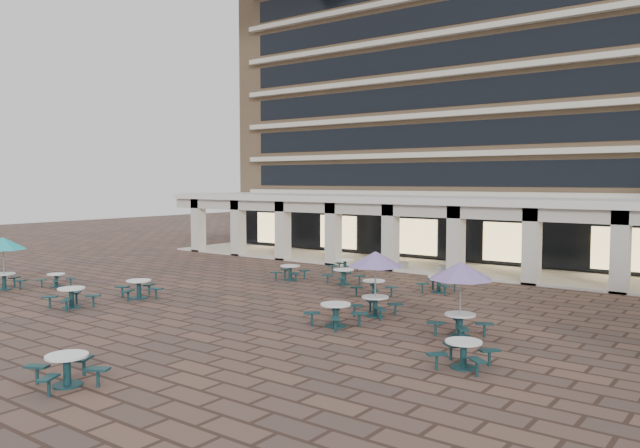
# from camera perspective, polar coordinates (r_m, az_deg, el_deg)

# --- Properties ---
(ground) EXTENTS (120.00, 120.00, 0.00)m
(ground) POSITION_cam_1_polar(r_m,az_deg,el_deg) (26.57, -3.37, -7.71)
(ground) COLOR brown
(ground) RESTS_ON ground
(apartment_building) EXTENTS (40.00, 15.50, 25.20)m
(apartment_building) POSITION_cam_1_polar(r_m,az_deg,el_deg) (48.86, 16.77, 12.32)
(apartment_building) COLOR tan
(apartment_building) RESTS_ON ground
(retail_arcade) EXTENTS (42.00, 6.60, 4.40)m
(retail_arcade) POSITION_cam_1_polar(r_m,az_deg,el_deg) (38.58, 10.99, 0.38)
(retail_arcade) COLOR white
(retail_arcade) RESTS_ON ground
(picnic_table_0) EXTENTS (1.67, 1.67, 0.66)m
(picnic_table_0) POSITION_cam_1_polar(r_m,az_deg,el_deg) (34.49, -22.97, -4.64)
(picnic_table_0) COLOR #153E40
(picnic_table_0) RESTS_ON ground
(picnic_table_1) EXTENTS (1.93, 1.93, 0.85)m
(picnic_table_1) POSITION_cam_1_polar(r_m,az_deg,el_deg) (28.57, -21.77, -6.12)
(picnic_table_1) COLOR #153E40
(picnic_table_1) RESTS_ON ground
(picnic_table_2) EXTENTS (2.17, 2.17, 0.83)m
(picnic_table_2) POSITION_cam_1_polar(r_m,az_deg,el_deg) (18.04, -22.13, -12.04)
(picnic_table_2) COLOR #153E40
(picnic_table_2) RESTS_ON ground
(picnic_table_3) EXTENTS (1.90, 1.90, 0.80)m
(picnic_table_3) POSITION_cam_1_polar(r_m,az_deg,el_deg) (18.72, 12.98, -11.31)
(picnic_table_3) COLOR #153E40
(picnic_table_3) RESTS_ON ground
(picnic_table_4) EXTENTS (2.24, 2.24, 2.58)m
(picnic_table_4) POSITION_cam_1_polar(r_m,az_deg,el_deg) (34.45, -27.00, -1.75)
(picnic_table_4) COLOR #153E40
(picnic_table_4) RESTS_ON ground
(picnic_table_5) EXTENTS (2.31, 2.31, 0.84)m
(picnic_table_5) POSITION_cam_1_polar(r_m,az_deg,el_deg) (29.82, -16.23, -5.59)
(picnic_table_5) COLOR #153E40
(picnic_table_5) RESTS_ON ground
(picnic_table_6) EXTENTS (2.24, 2.24, 2.58)m
(picnic_table_6) POSITION_cam_1_polar(r_m,az_deg,el_deg) (24.72, 5.08, -3.44)
(picnic_table_6) COLOR #153E40
(picnic_table_6) RESTS_ON ground
(picnic_table_7) EXTENTS (2.12, 2.12, 0.85)m
(picnic_table_7) POSITION_cam_1_polar(r_m,az_deg,el_deg) (23.26, 1.44, -8.11)
(picnic_table_7) COLOR #153E40
(picnic_table_7) RESTS_ON ground
(picnic_table_8) EXTENTS (2.10, 2.10, 0.80)m
(picnic_table_8) POSITION_cam_1_polar(r_m,az_deg,el_deg) (33.86, -2.74, -4.34)
(picnic_table_8) COLOR #153E40
(picnic_table_8) RESTS_ON ground
(picnic_table_9) EXTENTS (1.79, 1.79, 0.79)m
(picnic_table_9) POSITION_cam_1_polar(r_m,az_deg,el_deg) (30.65, 10.80, -5.30)
(picnic_table_9) COLOR #153E40
(picnic_table_9) RESTS_ON ground
(picnic_table_10) EXTENTS (2.14, 2.14, 0.81)m
(picnic_table_10) POSITION_cam_1_polar(r_m,az_deg,el_deg) (32.41, 2.17, -4.71)
(picnic_table_10) COLOR #153E40
(picnic_table_10) RESTS_ON ground
(picnic_table_11) EXTENTS (2.24, 2.24, 2.58)m
(picnic_table_11) POSITION_cam_1_polar(r_m,az_deg,el_deg) (21.98, 12.75, -4.45)
(picnic_table_11) COLOR #153E40
(picnic_table_11) RESTS_ON ground
(picnic_table_12) EXTENTS (2.03, 2.03, 0.78)m
(picnic_table_12) POSITION_cam_1_polar(r_m,az_deg,el_deg) (36.58, 2.30, -3.73)
(picnic_table_12) COLOR #153E40
(picnic_table_12) RESTS_ON ground
(picnic_table_13) EXTENTS (1.95, 1.95, 0.79)m
(picnic_table_13) POSITION_cam_1_polar(r_m,az_deg,el_deg) (29.06, 4.95, -5.76)
(picnic_table_13) COLOR #153E40
(picnic_table_13) RESTS_ON ground
(planter_left) EXTENTS (1.50, 0.79, 1.24)m
(planter_left) POSITION_cam_1_polar(r_m,az_deg,el_deg) (38.10, 6.92, -3.41)
(planter_left) COLOR gray
(planter_left) RESTS_ON ground
(planter_right) EXTENTS (1.50, 0.63, 1.18)m
(planter_right) POSITION_cam_1_polar(r_m,az_deg,el_deg) (36.46, 11.81, -3.88)
(planter_right) COLOR gray
(planter_right) RESTS_ON ground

